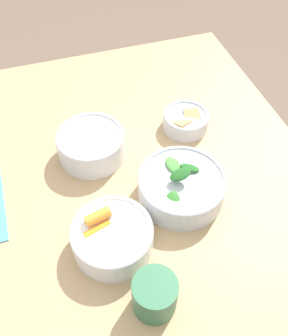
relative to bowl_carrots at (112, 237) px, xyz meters
name	(u,v)px	position (x,y,z in m)	size (l,w,h in m)	color
ground_plane	(141,283)	(0.19, -0.11, -0.76)	(10.00, 10.00, 0.00)	brown
dining_table	(139,194)	(0.19, -0.11, -0.16)	(0.97, 0.82, 0.73)	tan
bowl_carrots	(112,237)	(0.00, 0.00, 0.00)	(0.16, 0.16, 0.08)	white
bowl_greens	(181,186)	(0.07, -0.18, 0.00)	(0.19, 0.19, 0.09)	silver
bowl_beans_hotdog	(91,145)	(0.25, -0.01, 0.00)	(0.16, 0.16, 0.07)	silver
bowl_cookies	(186,120)	(0.27, -0.27, -0.01)	(0.12, 0.12, 0.05)	silver
cup	(155,295)	(-0.14, -0.04, 0.01)	(0.08, 0.08, 0.08)	#336B47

